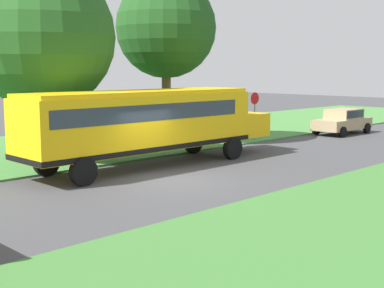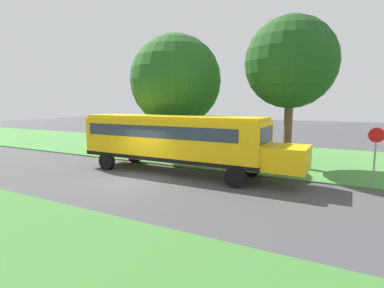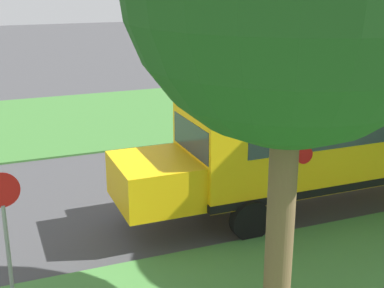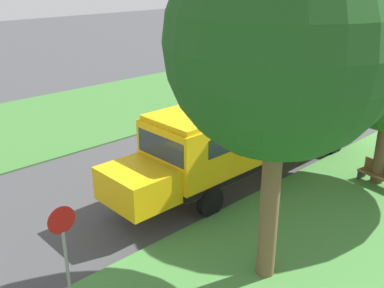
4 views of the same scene
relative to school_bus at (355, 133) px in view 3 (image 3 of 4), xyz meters
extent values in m
plane|color=#424244|center=(2.65, -1.15, -1.92)|extent=(120.00, 120.00, 0.00)
cube|color=#3D7533|center=(11.65, -1.15, -1.89)|extent=(10.00, 80.00, 0.07)
cube|color=yellow|center=(0.00, -0.29, -0.02)|extent=(2.50, 10.50, 2.20)
cube|color=yellow|center=(0.00, 5.91, -0.57)|extent=(2.20, 1.90, 1.10)
cube|color=yellow|center=(0.00, -0.29, 1.16)|extent=(2.35, 10.29, 0.16)
cube|color=black|center=(0.00, -0.29, -1.00)|extent=(2.54, 10.54, 0.20)
cube|color=#2D3842|center=(0.00, -0.59, 0.44)|extent=(2.53, 9.24, 0.64)
cube|color=#2D3842|center=(0.00, 4.91, 0.44)|extent=(2.25, 0.12, 0.80)
cylinder|color=red|center=(-1.43, 2.60, 0.13)|extent=(0.03, 0.44, 0.44)
cylinder|color=black|center=(-1.25, 3.91, -1.42)|extent=(0.30, 1.00, 1.00)
cylinder|color=black|center=(1.25, 3.91, -1.42)|extent=(0.30, 1.00, 1.00)
cylinder|color=brown|center=(-4.47, 5.08, 0.17)|extent=(0.49, 0.49, 4.20)
cylinder|color=gray|center=(-1.95, 9.46, -0.87)|extent=(0.08, 0.08, 2.10)
cylinder|color=red|center=(-1.95, 9.46, 0.48)|extent=(0.03, 0.68, 0.68)
camera|label=1|loc=(16.80, -14.08, 2.09)|focal=50.00mm
camera|label=2|loc=(13.91, 8.50, 1.90)|focal=28.00mm
camera|label=3|loc=(-11.64, 9.58, 4.21)|focal=50.00mm
camera|label=4|loc=(-10.39, 13.36, 5.79)|focal=42.00mm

